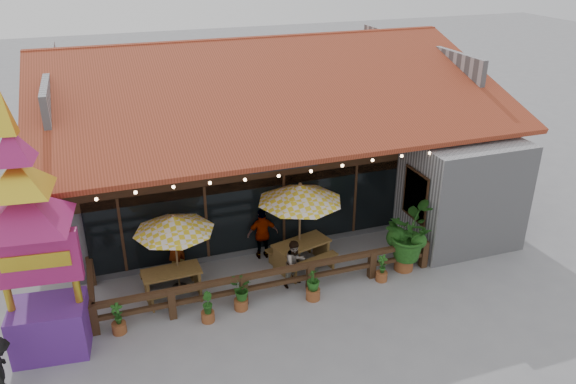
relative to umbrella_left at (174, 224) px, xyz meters
name	(u,v)px	position (x,y,z in m)	size (l,w,h in m)	color
ground	(319,277)	(4.10, -0.84, -2.14)	(100.00, 100.00, 0.00)	gray
restaurant_building	(262,140)	(4.36, 5.77, 0.07)	(15.50, 14.73, 6.09)	#9C9DA1
patio_railing	(250,279)	(1.85, -1.10, -1.52)	(10.00, 2.60, 0.92)	#432B17
umbrella_left	(174,224)	(0.00, 0.00, 0.00)	(2.37, 2.37, 2.45)	brown
umbrella_right	(300,194)	(3.82, 0.14, 0.29)	(2.62, 2.62, 2.79)	brown
picnic_table_left	(172,278)	(-0.22, -0.24, -1.60)	(1.70, 1.48, 0.80)	brown
picnic_table_right	(301,250)	(3.82, -0.03, -1.57)	(2.09, 1.92, 0.85)	brown
thai_sign_tower	(26,215)	(-3.40, -1.62, 1.65)	(2.92, 2.92, 7.16)	#52227D
tropical_plant	(407,234)	(6.75, -1.27, -0.89)	(1.91, 2.01, 2.18)	brown
diner_a	(176,247)	(0.09, 0.88, -1.24)	(0.66, 0.43, 1.80)	#3C2213
diner_b	(295,263)	(3.27, -0.95, -1.40)	(0.72, 0.56, 1.47)	#3C2213
diner_c	(263,234)	(2.84, 0.87, -1.29)	(1.00, 0.42, 1.70)	#3C2213
pedestrian	(1,368)	(-4.37, -2.91, -1.36)	(1.00, 0.57, 1.55)	black
planter_a	(118,320)	(-1.82, -1.50, -1.76)	(0.37, 0.37, 0.91)	brown
planter_b	(207,309)	(0.47, -1.79, -1.74)	(0.36, 0.37, 0.88)	brown
planter_c	(241,293)	(1.45, -1.57, -1.61)	(0.70, 0.65, 0.94)	brown
planter_d	(313,285)	(3.51, -1.80, -1.66)	(0.53, 0.53, 0.99)	brown
planter_e	(382,270)	(5.80, -1.60, -1.77)	(0.35, 0.37, 0.87)	brown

